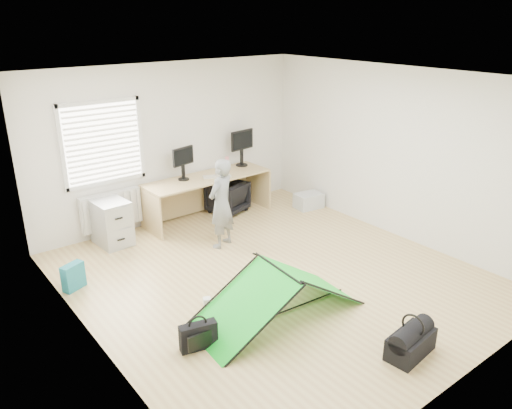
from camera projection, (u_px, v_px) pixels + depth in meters
ground at (274, 276)px, 6.94m from camera, size 5.50×5.50×0.00m
back_wall at (171, 144)px, 8.48m from camera, size 5.00×0.02×2.70m
window at (103, 143)px, 7.69m from camera, size 1.20×0.06×1.20m
radiator at (111, 210)px, 8.05m from camera, size 1.00×0.12×0.60m
desk at (208, 198)px, 8.78m from camera, size 2.28×0.77×0.77m
filing_cabinet at (111, 222)px, 7.81m from camera, size 0.51×0.65×0.72m
monitor_left at (183, 168)px, 8.41m from camera, size 0.45×0.19×0.42m
monitor_right at (242, 153)px, 9.19m from camera, size 0.52×0.18×0.49m
keyboard at (217, 176)px, 8.63m from camera, size 0.51×0.32×0.02m
thermos at (227, 163)px, 8.99m from camera, size 0.08×0.08×0.24m
office_chair at (227, 197)px, 9.10m from camera, size 0.78×0.79×0.58m
person at (221, 204)px, 7.61m from camera, size 0.60×0.50×1.41m
kite at (277, 292)px, 5.93m from camera, size 2.15×1.07×0.65m
storage_crate at (309, 201)px, 9.34m from camera, size 0.53×0.41×0.28m
tote_bag at (73, 277)px, 6.56m from camera, size 0.33×0.24×0.36m
laptop_bag at (198, 336)px, 5.40m from camera, size 0.43×0.22×0.31m
white_box at (207, 301)px, 6.25m from camera, size 0.12×0.12×0.09m
duffel_bag at (410, 344)px, 5.31m from camera, size 0.62×0.37×0.26m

